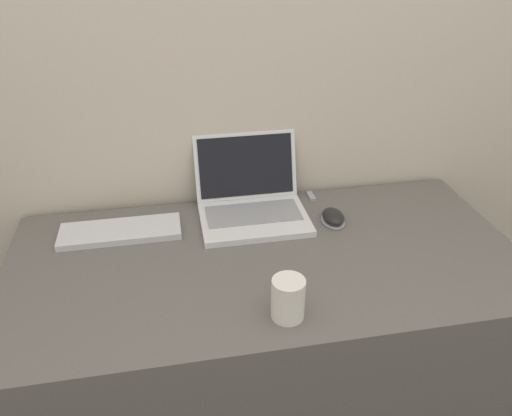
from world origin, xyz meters
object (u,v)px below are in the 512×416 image
object	(u,v)px
external_keyboard	(121,231)
usb_stick	(311,196)
drink_cup	(286,298)
computer_mouse	(333,217)
laptop	(250,200)

from	to	relation	value
external_keyboard	usb_stick	distance (m)	0.65
drink_cup	external_keyboard	distance (m)	0.61
drink_cup	external_keyboard	bearing A→B (deg)	132.51
computer_mouse	drink_cup	bearing A→B (deg)	-122.29
drink_cup	computer_mouse	size ratio (longest dim) A/B	1.04
computer_mouse	external_keyboard	distance (m)	0.66
drink_cup	external_keyboard	size ratio (longest dim) A/B	0.30
drink_cup	external_keyboard	xyz separation A→B (m)	(-0.41, 0.45, -0.05)
computer_mouse	usb_stick	xyz separation A→B (m)	(-0.02, 0.17, -0.01)
usb_stick	laptop	bearing A→B (deg)	-162.49
external_keyboard	computer_mouse	bearing A→B (deg)	-4.36
drink_cup	usb_stick	world-z (taller)	drink_cup
laptop	usb_stick	xyz separation A→B (m)	(0.23, 0.07, -0.05)
laptop	external_keyboard	size ratio (longest dim) A/B	0.93
laptop	computer_mouse	world-z (taller)	laptop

